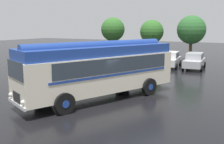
{
  "coord_description": "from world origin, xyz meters",
  "views": [
    {
      "loc": [
        7.88,
        -13.53,
        4.36
      ],
      "look_at": [
        -0.14,
        1.23,
        1.4
      ],
      "focal_mm": 42.0,
      "sensor_mm": 36.0,
      "label": 1
    }
  ],
  "objects": [
    {
      "name": "tree_far_left",
      "position": [
        -10.95,
        21.58,
        3.78
      ],
      "size": [
        3.55,
        3.55,
        5.63
      ],
      "color": "#4C3823",
      "rests_on": "ground"
    },
    {
      "name": "car_far_right",
      "position": [
        2.62,
        13.76,
        0.85
      ],
      "size": [
        2.14,
        4.29,
        1.66
      ],
      "color": "#B7BABF",
      "rests_on": "ground"
    },
    {
      "name": "tree_left_of_centre",
      "position": [
        -4.9,
        21.36,
        3.53
      ],
      "size": [
        3.27,
        3.27,
        5.21
      ],
      "color": "#4C3823",
      "rests_on": "ground"
    },
    {
      "name": "vintage_bus",
      "position": [
        -0.15,
        -0.28,
        1.89
      ],
      "size": [
        6.28,
        10.22,
        3.49
      ],
      "color": "silver",
      "rests_on": "ground"
    },
    {
      "name": "tree_centre",
      "position": [
        0.73,
        20.66,
        3.82
      ],
      "size": [
        3.6,
        3.6,
        5.68
      ],
      "color": "#4C3823",
      "rests_on": "ground"
    },
    {
      "name": "car_near_left",
      "position": [
        -5.67,
        13.99,
        0.85
      ],
      "size": [
        2.4,
        4.4,
        1.66
      ],
      "color": "navy",
      "rests_on": "ground"
    },
    {
      "name": "car_mid_right",
      "position": [
        0.11,
        13.74,
        0.85
      ],
      "size": [
        2.27,
        4.35,
        1.66
      ],
      "color": "silver",
      "rests_on": "ground"
    },
    {
      "name": "ground_plane",
      "position": [
        0.0,
        0.0,
        0.0
      ],
      "size": [
        120.0,
        120.0,
        0.0
      ],
      "primitive_type": "plane",
      "color": "black"
    },
    {
      "name": "car_mid_left",
      "position": [
        -2.81,
        13.37,
        0.85
      ],
      "size": [
        2.28,
        4.35,
        1.66
      ],
      "color": "#4C5156",
      "rests_on": "ground"
    }
  ]
}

